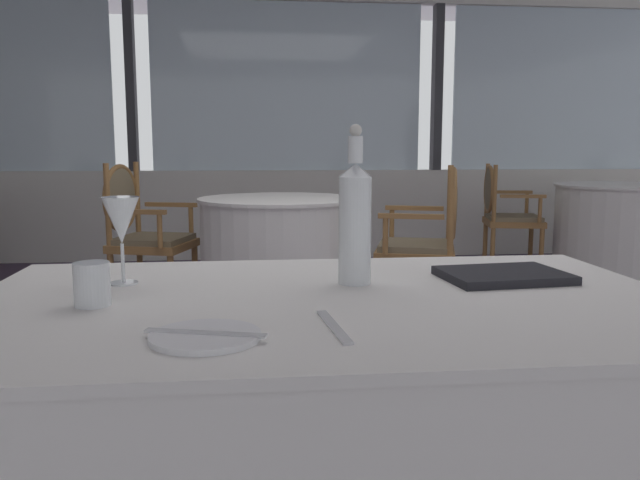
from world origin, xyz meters
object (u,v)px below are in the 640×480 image
water_tumbler (92,284)px  side_plate (205,336)px  water_bottle (355,220)px  dining_chair_1_0 (504,209)px  dining_chair_2_0 (140,225)px  wine_glass (121,222)px  dining_chair_2_1 (430,233)px  menu_book (503,275)px

water_tumbler → side_plate: bearing=-46.8°
water_bottle → dining_chair_1_0: (1.93, 3.89, -0.36)m
side_plate → dining_chair_1_0: dining_chair_1_0 is taller
side_plate → dining_chair_1_0: bearing=62.4°
dining_chair_1_0 → dining_chair_2_0: bearing=-147.7°
water_bottle → dining_chair_2_0: size_ratio=0.37×
water_bottle → water_tumbler: bearing=-164.4°
wine_glass → dining_chair_2_1: dining_chair_2_1 is taller
wine_glass → water_tumbler: bearing=-95.8°
wine_glass → dining_chair_2_0: (-0.43, 2.76, -0.34)m
water_bottle → dining_chair_2_0: water_bottle is taller
side_plate → water_tumbler: water_tumbler is taller
dining_chair_2_1 → dining_chair_1_0: bearing=-107.9°
side_plate → water_bottle: water_bottle is taller
wine_glass → water_tumbler: 0.22m
wine_glass → dining_chair_1_0: bearing=57.4°
water_tumbler → dining_chair_2_1: (1.37, 2.43, -0.24)m
side_plate → water_bottle: size_ratio=0.50×
side_plate → dining_chair_2_0: dining_chair_2_0 is taller
dining_chair_2_1 → water_tumbler: bearing=77.1°
wine_glass → dining_chair_2_1: (1.35, 2.23, -0.34)m
side_plate → water_tumbler: 0.34m
water_bottle → wine_glass: bearing=174.6°
water_tumbler → dining_chair_2_1: size_ratio=0.09×
side_plate → dining_chair_2_1: 2.92m
side_plate → dining_chair_2_0: bearing=101.4°
side_plate → dining_chair_1_0: (2.24, 4.29, -0.22)m
water_tumbler → dining_chair_2_0: size_ratio=0.09×
wine_glass → dining_chair_1_0: 4.57m
water_bottle → dining_chair_2_0: bearing=108.8°
side_plate → dining_chair_2_1: (1.14, 2.68, -0.20)m
water_tumbler → menu_book: 0.91m
water_bottle → menu_book: (0.35, 0.00, -0.14)m
water_bottle → side_plate: bearing=-127.6°
wine_glass → dining_chair_2_0: dining_chair_2_0 is taller
dining_chair_1_0 → dining_chair_2_1: size_ratio=0.97×
water_tumbler → menu_book: (0.90, 0.16, -0.03)m
side_plate → dining_chair_2_1: size_ratio=0.19×
water_tumbler → dining_chair_1_0: dining_chair_1_0 is taller
wine_glass → menu_book: bearing=-2.9°
menu_book → dining_chair_2_1: bearing=72.2°
wine_glass → water_tumbler: (-0.02, -0.20, -0.10)m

